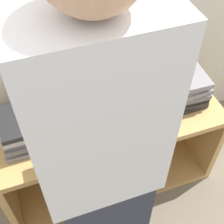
# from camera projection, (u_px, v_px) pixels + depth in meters

# --- Properties ---
(ground_plane) EXTENTS (12.00, 12.00, 0.00)m
(ground_plane) POSITION_uv_depth(u_px,v_px,m) (121.00, 206.00, 1.95)
(ground_plane) COLOR #756B5B
(cart) EXTENTS (1.25, 0.50, 0.58)m
(cart) POSITION_uv_depth(u_px,v_px,m) (105.00, 141.00, 1.93)
(cart) COLOR tan
(cart) RESTS_ON ground_plane
(laptop_open) EXTENTS (0.34, 0.32, 0.25)m
(laptop_open) POSITION_uv_depth(u_px,v_px,m) (104.00, 104.00, 1.67)
(laptop_open) COLOR #333338
(laptop_open) RESTS_ON cart
(laptop_stack_left) EXTENTS (0.36, 0.26, 0.16)m
(laptop_stack_left) POSITION_uv_depth(u_px,v_px,m) (37.00, 125.00, 1.54)
(laptop_stack_left) COLOR gray
(laptop_stack_left) RESTS_ON cart
(laptop_stack_right) EXTENTS (0.36, 0.26, 0.19)m
(laptop_stack_right) POSITION_uv_depth(u_px,v_px,m) (172.00, 89.00, 1.69)
(laptop_stack_right) COLOR #232326
(laptop_stack_right) RESTS_ON cart
(person) EXTENTS (0.40, 0.53, 1.75)m
(person) POSITION_uv_depth(u_px,v_px,m) (101.00, 173.00, 1.10)
(person) COLOR #2D3342
(person) RESTS_ON ground_plane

